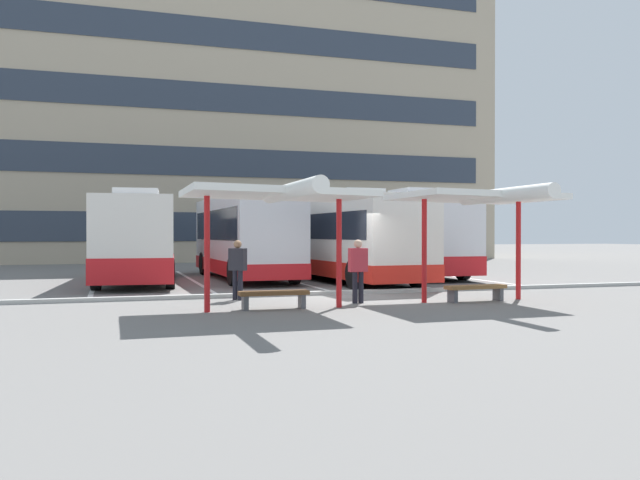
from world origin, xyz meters
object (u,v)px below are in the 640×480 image
(coach_bus_1, at_px, (244,236))
(bench_0, at_px, (274,295))
(waiting_passenger_1, at_px, (238,265))
(coach_bus_2, at_px, (340,239))
(waiting_shelter_0, at_px, (278,195))
(bench_1, at_px, (476,289))
(waiting_shelter_1, at_px, (478,199))
(waiting_passenger_0, at_px, (358,266))
(coach_bus_0, at_px, (139,241))
(coach_bus_3, at_px, (400,236))

(coach_bus_1, height_order, bench_0, coach_bus_1)
(bench_0, distance_m, waiting_passenger_1, 2.55)
(coach_bus_1, relative_size, coach_bus_2, 0.87)
(waiting_shelter_0, relative_size, bench_1, 2.92)
(waiting_shelter_1, bearing_deg, waiting_shelter_0, -176.33)
(coach_bus_1, relative_size, bench_1, 5.53)
(coach_bus_2, xyz_separation_m, bench_1, (0.81, -8.83, -1.32))
(coach_bus_1, relative_size, bench_0, 5.82)
(coach_bus_1, distance_m, waiting_passenger_0, 10.31)
(waiting_passenger_0, bearing_deg, waiting_passenger_1, 148.43)
(waiting_shelter_1, bearing_deg, coach_bus_0, 129.34)
(coach_bus_1, relative_size, waiting_shelter_1, 1.96)
(coach_bus_3, relative_size, waiting_passenger_1, 6.44)
(coach_bus_2, bearing_deg, coach_bus_1, 150.48)
(coach_bus_0, bearing_deg, coach_bus_1, 7.12)
(coach_bus_2, relative_size, coach_bus_3, 1.07)
(coach_bus_0, bearing_deg, bench_1, -50.35)
(coach_bus_2, distance_m, waiting_passenger_1, 8.40)
(coach_bus_2, distance_m, waiting_passenger_0, 8.62)
(coach_bus_1, height_order, coach_bus_3, coach_bus_3)
(waiting_passenger_0, bearing_deg, bench_1, -10.18)
(coach_bus_1, relative_size, coach_bus_3, 0.94)
(bench_0, xyz_separation_m, waiting_passenger_1, (-0.45, 2.43, 0.63))
(coach_bus_2, height_order, waiting_passenger_1, coach_bus_2)
(coach_bus_0, xyz_separation_m, coach_bus_2, (7.71, -1.45, 0.06))
(coach_bus_0, bearing_deg, waiting_passenger_0, -61.39)
(coach_bus_1, distance_m, bench_0, 11.05)
(coach_bus_1, bearing_deg, bench_0, -97.30)
(coach_bus_2, relative_size, waiting_passenger_1, 6.90)
(coach_bus_3, bearing_deg, coach_bus_0, -175.53)
(coach_bus_2, xyz_separation_m, waiting_passenger_0, (-2.42, -8.25, -0.67))
(coach_bus_1, height_order, waiting_passenger_1, coach_bus_1)
(waiting_shelter_0, height_order, waiting_passenger_1, waiting_shelter_0)
(coach_bus_0, bearing_deg, bench_0, -74.73)
(coach_bus_0, distance_m, bench_1, 13.41)
(waiting_shelter_0, height_order, bench_0, waiting_shelter_0)
(coach_bus_0, relative_size, bench_1, 5.67)
(waiting_shelter_0, distance_m, waiting_shelter_1, 5.71)
(waiting_shelter_0, relative_size, waiting_passenger_1, 3.18)
(waiting_shelter_1, bearing_deg, coach_bus_2, 95.19)
(waiting_passenger_1, bearing_deg, coach_bus_0, 106.72)
(bench_1, xyz_separation_m, waiting_passenger_1, (-6.14, 2.37, 0.63))
(coach_bus_3, height_order, waiting_passenger_0, coach_bus_3)
(bench_0, xyz_separation_m, waiting_passenger_0, (2.47, 0.64, 0.65))
(bench_1, bearing_deg, coach_bus_2, 95.26)
(bench_0, bearing_deg, coach_bus_1, 82.70)
(waiting_passenger_0, bearing_deg, bench_0, -165.38)
(coach_bus_1, height_order, waiting_shelter_0, coach_bus_1)
(coach_bus_1, bearing_deg, bench_1, -68.28)
(coach_bus_1, relative_size, waiting_shelter_0, 1.90)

